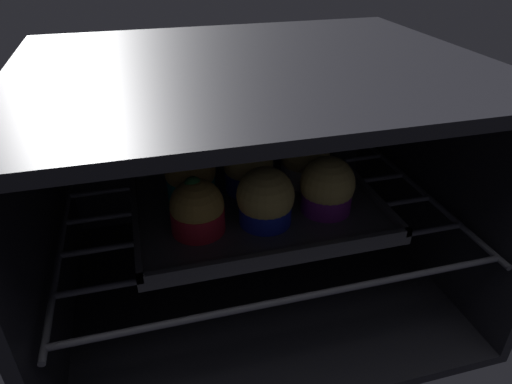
{
  "coord_description": "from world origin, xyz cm",
  "views": [
    {
      "loc": [
        -14.58,
        -32.52,
        50.46
      ],
      "look_at": [
        0.0,
        21.19,
        17.15
      ],
      "focal_mm": 31.88,
      "sensor_mm": 36.0,
      "label": 1
    }
  ],
  "objects": [
    {
      "name": "oven_cavity",
      "position": [
        0.0,
        26.25,
        17.0
      ],
      "size": [
        59.0,
        47.0,
        37.0
      ],
      "color": "black",
      "rests_on": "ground"
    },
    {
      "name": "oven_rack",
      "position": [
        0.0,
        22.0,
        13.6
      ],
      "size": [
        54.8,
        42.0,
        0.8
      ],
      "color": "#51515B",
      "rests_on": "oven_cavity"
    },
    {
      "name": "baking_tray",
      "position": [
        0.0,
        21.19,
        14.69
      ],
      "size": [
        34.89,
        26.09,
        2.2
      ],
      "color": "#4C4C51",
      "rests_on": "oven_rack"
    },
    {
      "name": "muffin_row0_col0",
      "position": [
        -9.04,
        16.93,
        18.4
      ],
      "size": [
        7.08,
        7.08,
        7.78
      ],
      "color": "red",
      "rests_on": "baking_tray"
    },
    {
      "name": "muffin_row0_col1",
      "position": [
        0.03,
        16.46,
        18.74
      ],
      "size": [
        7.76,
        7.76,
        8.02
      ],
      "color": "#1928B7",
      "rests_on": "baking_tray"
    },
    {
      "name": "muffin_row0_col2",
      "position": [
        9.08,
        17.17,
        18.76
      ],
      "size": [
        7.64,
        7.64,
        8.03
      ],
      "color": "#7A238C",
      "rests_on": "baking_tray"
    },
    {
      "name": "muffin_row1_col0",
      "position": [
        -8.64,
        25.64,
        18.87
      ],
      "size": [
        7.44,
        7.44,
        8.2
      ],
      "color": "#0C8C84",
      "rests_on": "baking_tray"
    },
    {
      "name": "muffin_row1_col1",
      "position": [
        -0.16,
        25.45,
        18.9
      ],
      "size": [
        7.47,
        7.47,
        8.22
      ],
      "color": "#1928B7",
      "rests_on": "baking_tray"
    },
    {
      "name": "muffin_row1_col2",
      "position": [
        8.94,
        25.68,
        19.13
      ],
      "size": [
        7.6,
        7.6,
        8.55
      ],
      "color": "silver",
      "rests_on": "baking_tray"
    }
  ]
}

